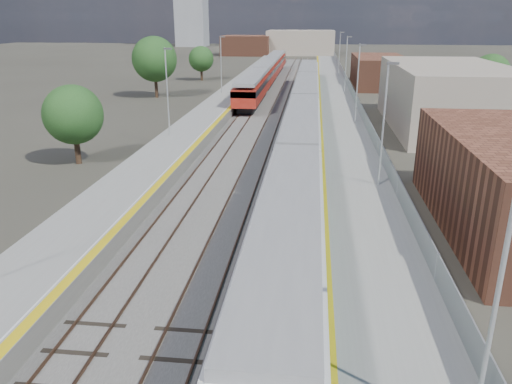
# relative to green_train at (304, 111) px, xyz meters

# --- Properties ---
(ground) EXTENTS (320.00, 320.00, 0.00)m
(ground) POSITION_rel_green_train_xyz_m (-1.50, 9.46, -2.28)
(ground) COLOR #47443A
(ground) RESTS_ON ground
(ballast_bed) EXTENTS (10.50, 155.00, 0.06)m
(ballast_bed) POSITION_rel_green_train_xyz_m (-3.75, 11.96, -2.25)
(ballast_bed) COLOR #565451
(ballast_bed) RESTS_ON ground
(tracks) EXTENTS (8.96, 160.00, 0.17)m
(tracks) POSITION_rel_green_train_xyz_m (-3.15, 13.64, -2.17)
(tracks) COLOR #4C3323
(tracks) RESTS_ON ground
(platform_right) EXTENTS (4.70, 155.00, 8.52)m
(platform_right) POSITION_rel_green_train_xyz_m (3.78, 11.95, -1.74)
(platform_right) COLOR slate
(platform_right) RESTS_ON ground
(platform_left) EXTENTS (4.30, 155.00, 8.52)m
(platform_left) POSITION_rel_green_train_xyz_m (-10.55, 11.95, -1.76)
(platform_left) COLOR slate
(platform_left) RESTS_ON ground
(buildings) EXTENTS (72.00, 185.50, 40.00)m
(buildings) POSITION_rel_green_train_xyz_m (-19.62, 98.06, 8.43)
(buildings) COLOR brown
(buildings) RESTS_ON ground
(green_train) EXTENTS (2.94, 81.68, 3.23)m
(green_train) POSITION_rel_green_train_xyz_m (0.00, 0.00, 0.00)
(green_train) COLOR black
(green_train) RESTS_ON ground
(red_train) EXTENTS (2.94, 59.57, 3.71)m
(red_train) POSITION_rel_green_train_xyz_m (-7.00, 36.85, -0.08)
(red_train) COLOR black
(red_train) RESTS_ON ground
(tree_a) EXTENTS (4.55, 4.55, 6.16)m
(tree_a) POSITION_rel_green_train_xyz_m (-17.36, -12.79, 1.60)
(tree_a) COLOR #382619
(tree_a) RESTS_ON ground
(tree_b) EXTENTS (6.24, 6.24, 8.46)m
(tree_b) POSITION_rel_green_train_xyz_m (-21.41, 20.95, 3.06)
(tree_b) COLOR #382619
(tree_b) RESTS_ON ground
(tree_c) EXTENTS (4.45, 4.45, 6.03)m
(tree_c) POSITION_rel_green_train_xyz_m (-19.32, 41.45, 1.52)
(tree_c) COLOR #382619
(tree_c) RESTS_ON ground
(tree_d) EXTENTS (4.81, 4.81, 6.52)m
(tree_d) POSITION_rel_green_train_xyz_m (23.40, 19.65, 1.82)
(tree_d) COLOR #382619
(tree_d) RESTS_ON ground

